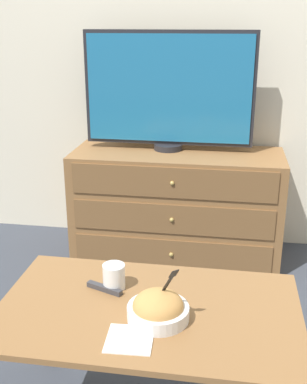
# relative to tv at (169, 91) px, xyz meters

# --- Properties ---
(ground_plane) EXTENTS (12.00, 12.00, 0.00)m
(ground_plane) POSITION_rel_tv_xyz_m (0.17, 0.19, -0.98)
(ground_plane) COLOR #383D47
(wall_back) EXTENTS (12.00, 0.05, 2.60)m
(wall_back) POSITION_rel_tv_xyz_m (0.17, 0.22, 0.32)
(wall_back) COLOR silver
(wall_back) RESTS_ON ground_plane
(dresser) EXTENTS (1.21, 0.47, 0.64)m
(dresser) POSITION_rel_tv_xyz_m (0.06, -0.07, -0.66)
(dresser) COLOR olive
(dresser) RESTS_ON ground_plane
(tv) EXTENTS (0.96, 0.17, 0.67)m
(tv) POSITION_rel_tv_xyz_m (0.00, 0.00, 0.00)
(tv) COLOR #232328
(tv) RESTS_ON dresser
(coffee_table) EXTENTS (0.98, 0.58, 0.48)m
(coffee_table) POSITION_rel_tv_xyz_m (0.12, -1.40, -0.56)
(coffee_table) COLOR olive
(coffee_table) RESTS_ON ground_plane
(takeout_bowl) EXTENTS (0.19, 0.19, 0.19)m
(takeout_bowl) POSITION_rel_tv_xyz_m (0.16, -1.46, -0.46)
(takeout_bowl) COLOR silver
(takeout_bowl) RESTS_ON coffee_table
(drink_cup) EXTENTS (0.08, 0.08, 0.09)m
(drink_cup) POSITION_rel_tv_xyz_m (-0.02, -1.30, -0.46)
(drink_cup) COLOR beige
(drink_cup) RESTS_ON coffee_table
(napkin) EXTENTS (0.14, 0.14, 0.00)m
(napkin) POSITION_rel_tv_xyz_m (0.09, -1.58, -0.49)
(napkin) COLOR white
(napkin) RESTS_ON coffee_table
(remote_control) EXTENTS (0.13, 0.07, 0.02)m
(remote_control) POSITION_rel_tv_xyz_m (-0.05, -1.33, -0.49)
(remote_control) COLOR #38383D
(remote_control) RESTS_ON coffee_table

